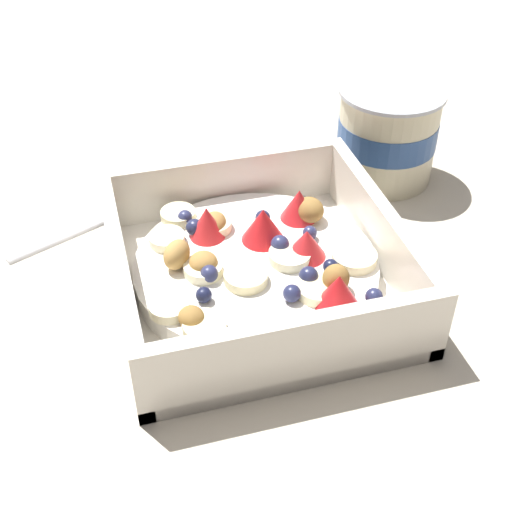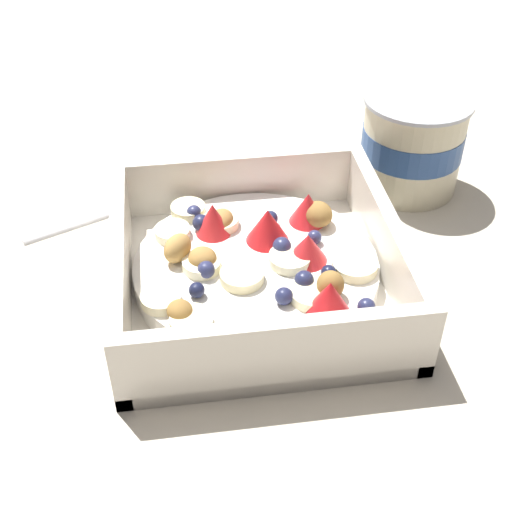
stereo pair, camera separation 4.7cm
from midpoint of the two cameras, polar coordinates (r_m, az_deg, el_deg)
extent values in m
plane|color=beige|center=(0.47, 0.76, -4.55)|extent=(2.40, 2.40, 0.00)
cube|color=white|center=(0.48, 2.77, -2.43)|extent=(0.19, 0.19, 0.01)
cube|color=white|center=(0.46, -8.35, -1.34)|extent=(0.19, 0.01, 0.06)
cube|color=white|center=(0.49, 13.40, 0.62)|extent=(0.19, 0.01, 0.06)
cube|color=white|center=(0.54, 1.11, 5.75)|extent=(0.01, 0.17, 0.06)
cube|color=white|center=(0.40, 5.20, -8.51)|extent=(0.01, 0.17, 0.06)
cylinder|color=white|center=(0.47, 2.81, -1.29)|extent=(0.17, 0.17, 0.02)
cylinder|color=#F4EAB7|center=(0.47, 11.15, -1.10)|extent=(0.04, 0.04, 0.01)
cylinder|color=#F4EAB7|center=(0.50, -0.59, 2.72)|extent=(0.03, 0.03, 0.01)
cylinder|color=#F4EAB7|center=(0.44, 7.74, -3.29)|extent=(0.04, 0.04, 0.01)
cylinder|color=#F7EFC6|center=(0.46, -1.67, -0.84)|extent=(0.03, 0.03, 0.01)
cylinder|color=#F7EFC6|center=(0.47, 5.70, -0.36)|extent=(0.04, 0.04, 0.01)
cylinder|color=#F7EFC6|center=(0.49, -4.28, 1.88)|extent=(0.04, 0.04, 0.01)
cylinder|color=#F7EFC6|center=(0.44, -4.89, -3.72)|extent=(0.03, 0.03, 0.01)
cylinder|color=beige|center=(0.45, 1.76, -1.81)|extent=(0.03, 0.03, 0.01)
cylinder|color=#F4EAB7|center=(0.51, -3.09, 3.77)|extent=(0.04, 0.04, 0.01)
cylinder|color=#F4EAB7|center=(0.42, -2.24, -5.62)|extent=(0.04, 0.04, 0.01)
cone|color=red|center=(0.49, -0.89, 3.02)|extent=(0.03, 0.03, 0.02)
cone|color=red|center=(0.47, 7.17, 0.59)|extent=(0.03, 0.03, 0.02)
cone|color=red|center=(0.50, 7.00, 3.91)|extent=(0.04, 0.04, 0.02)
cone|color=red|center=(0.43, 9.25, -3.60)|extent=(0.04, 0.04, 0.02)
cone|color=red|center=(0.48, 3.74, 2.46)|extent=(0.04, 0.04, 0.03)
sphere|color=#191E3D|center=(0.44, -1.94, -2.99)|extent=(0.01, 0.01, 0.01)
sphere|color=navy|center=(0.45, -1.25, -1.27)|extent=(0.01, 0.01, 0.01)
sphere|color=navy|center=(0.47, 4.99, 0.71)|extent=(0.01, 0.01, 0.01)
sphere|color=#23284C|center=(0.43, 5.42, -3.48)|extent=(0.01, 0.01, 0.01)
sphere|color=#191E3D|center=(0.46, 8.98, -1.49)|extent=(0.01, 0.01, 0.01)
sphere|color=#23284C|center=(0.50, 3.88, 3.05)|extent=(0.01, 0.01, 0.01)
sphere|color=navy|center=(0.48, 7.64, 1.45)|extent=(0.01, 0.01, 0.01)
sphere|color=#23284C|center=(0.44, 12.22, -4.28)|extent=(0.01, 0.01, 0.01)
sphere|color=navy|center=(0.50, -2.57, 3.55)|extent=(0.01, 0.01, 0.01)
sphere|color=#23284C|center=(0.49, -1.91, 2.67)|extent=(0.01, 0.01, 0.01)
sphere|color=#23284C|center=(0.45, 7.01, -2.13)|extent=(0.01, 0.01, 0.01)
ellipsoid|color=olive|center=(0.44, 9.24, -2.50)|extent=(0.02, 0.02, 0.02)
ellipsoid|color=tan|center=(0.46, -3.72, 0.55)|extent=(0.03, 0.03, 0.02)
ellipsoid|color=#AD7F42|center=(0.50, 0.16, 2.96)|extent=(0.03, 0.03, 0.01)
ellipsoid|color=olive|center=(0.50, 7.87, 3.38)|extent=(0.03, 0.02, 0.02)
ellipsoid|color=olive|center=(0.42, -3.26, -4.71)|extent=(0.02, 0.02, 0.01)
ellipsoid|color=#AD7F42|center=(0.46, -1.61, -0.29)|extent=(0.02, 0.02, 0.01)
ellipsoid|color=silver|center=(0.59, -2.88, 6.04)|extent=(0.05, 0.06, 0.01)
cylinder|color=silver|center=(0.56, -10.62, 3.29)|extent=(0.06, 0.12, 0.01)
cylinder|color=beige|center=(0.59, 15.08, 8.84)|extent=(0.08, 0.08, 0.08)
cylinder|color=#2D5193|center=(0.59, 15.15, 9.17)|extent=(0.08, 0.08, 0.02)
cylinder|color=#B7BCC6|center=(0.57, 15.77, 12.35)|extent=(0.09, 0.09, 0.00)
camera|label=1|loc=(0.02, -87.14, 2.32)|focal=48.05mm
camera|label=2|loc=(0.02, 92.86, -2.32)|focal=48.05mm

